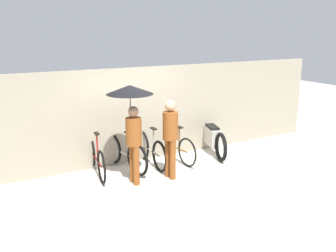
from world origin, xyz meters
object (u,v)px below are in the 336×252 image
(parked_bicycle_3, at_px, (175,146))
(motorcycle, at_px, (212,137))
(parked_bicycle_2, at_px, (151,149))
(pedestrian_leading, at_px, (131,108))
(parked_bicycle_1, at_px, (124,153))
(pedestrian_center, at_px, (170,133))
(parked_bicycle_0, at_px, (96,158))

(parked_bicycle_3, xyz_separation_m, motorcycle, (1.13, 0.06, 0.04))
(parked_bicycle_2, relative_size, pedestrian_leading, 0.83)
(parked_bicycle_2, xyz_separation_m, parked_bicycle_3, (0.64, -0.01, -0.01))
(pedestrian_leading, bearing_deg, parked_bicycle_1, 81.38)
(parked_bicycle_2, bearing_deg, pedestrian_leading, 135.64)
(pedestrian_center, height_order, motorcycle, pedestrian_center)
(parked_bicycle_0, bearing_deg, pedestrian_leading, -138.51)
(parked_bicycle_0, relative_size, pedestrian_leading, 0.88)
(parked_bicycle_2, xyz_separation_m, motorcycle, (1.78, 0.05, 0.03))
(parked_bicycle_0, bearing_deg, parked_bicycle_3, -84.62)
(parked_bicycle_3, distance_m, motorcycle, 1.14)
(parked_bicycle_0, bearing_deg, parked_bicycle_1, -84.77)
(parked_bicycle_0, height_order, parked_bicycle_3, parked_bicycle_3)
(parked_bicycle_0, xyz_separation_m, motorcycle, (3.07, 0.00, 0.03))
(parked_bicycle_0, relative_size, parked_bicycle_2, 1.06)
(parked_bicycle_1, distance_m, motorcycle, 2.43)
(parked_bicycle_0, distance_m, parked_bicycle_1, 0.64)
(parked_bicycle_0, height_order, pedestrian_center, pedestrian_center)
(parked_bicycle_1, distance_m, parked_bicycle_3, 1.29)
(parked_bicycle_2, height_order, pedestrian_center, pedestrian_center)
(parked_bicycle_2, bearing_deg, parked_bicycle_0, 89.95)
(parked_bicycle_2, distance_m, motorcycle, 1.78)
(parked_bicycle_1, height_order, motorcycle, parked_bicycle_1)
(parked_bicycle_0, relative_size, motorcycle, 0.90)
(parked_bicycle_2, height_order, parked_bicycle_3, parked_bicycle_2)
(parked_bicycle_0, distance_m, pedestrian_leading, 1.51)
(pedestrian_leading, bearing_deg, parked_bicycle_3, 27.02)
(parked_bicycle_1, bearing_deg, pedestrian_center, -155.39)
(pedestrian_leading, height_order, pedestrian_center, pedestrian_leading)
(parked_bicycle_0, xyz_separation_m, parked_bicycle_1, (0.64, -0.02, 0.01))
(pedestrian_leading, bearing_deg, parked_bicycle_2, 43.45)
(parked_bicycle_0, distance_m, pedestrian_center, 1.74)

